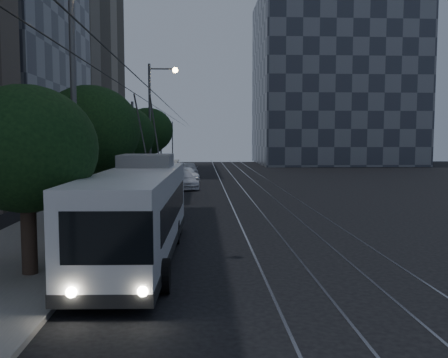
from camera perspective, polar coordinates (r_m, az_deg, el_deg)
ground at (r=18.51m, az=2.21°, el=-7.90°), size 120.00×120.00×0.00m
sidewalk at (r=38.65m, az=-11.57°, el=-1.13°), size 5.00×90.00×0.15m
tram_rails at (r=38.41m, az=3.34°, el=-1.17°), size 4.52×90.00×0.02m
overhead_wires at (r=38.13m, az=-7.90°, el=3.96°), size 2.23×90.00×6.00m
building_tan_far at (r=63.85m, az=-19.38°, el=16.73°), size 14.40×22.40×34.80m
building_distant_right at (r=75.96m, az=12.41°, el=10.83°), size 22.00×18.00×24.00m
trolleybus at (r=16.86m, az=-9.77°, el=-3.81°), size 2.72×11.47×5.63m
pickup_silver at (r=26.69m, az=-8.14°, el=-2.36°), size 3.69×5.72×1.47m
car_white_a at (r=37.17m, az=-6.95°, el=-0.38°), size 2.64×4.20×1.33m
car_white_b at (r=38.96m, az=-4.75°, el=-0.08°), size 2.86×5.05×1.38m
car_white_c at (r=44.64m, az=-4.53°, el=0.49°), size 2.76×4.03×1.26m
car_white_d at (r=50.68m, az=-4.03°, el=1.14°), size 2.02×4.39×1.46m
tree_0 at (r=15.21m, az=-21.69°, el=3.16°), size 4.03×4.03×5.57m
tree_1 at (r=23.82m, az=-15.04°, el=5.35°), size 4.58×4.58×6.43m
tree_2 at (r=32.35m, az=-11.56°, el=4.96°), size 4.12×4.12×6.04m
tree_3 at (r=36.73m, az=-11.29°, el=4.38°), size 3.86×3.86×5.56m
tree_4 at (r=48.03m, az=-8.69°, el=5.50°), size 4.75×4.75×6.75m
tree_5 at (r=53.07m, az=-8.66°, el=4.54°), size 3.81×3.81×5.49m
streetlamp_near at (r=17.61m, az=-15.53°, el=10.78°), size 2.40×0.44×9.88m
streetlamp_far at (r=40.73m, az=-7.90°, el=7.48°), size 2.38×0.44×9.82m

